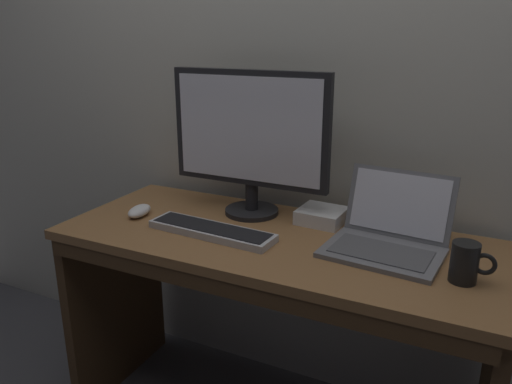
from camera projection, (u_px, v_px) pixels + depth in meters
desk at (272, 298)px, 1.67m from camera, size 1.41×0.58×0.77m
laptop_space_gray at (388, 236)px, 1.49m from camera, size 0.36×0.33×0.22m
external_monitor at (250, 137)px, 1.71m from camera, size 0.57×0.19×0.51m
wired_keyboard at (212, 231)px, 1.62m from camera, size 0.44×0.14×0.03m
computer_mouse at (139, 211)px, 1.78m from camera, size 0.08×0.12×0.04m
external_drive_box at (322, 216)px, 1.71m from camera, size 0.16×0.15×0.05m
coffee_mug at (466, 263)px, 1.30m from camera, size 0.11×0.07×0.11m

